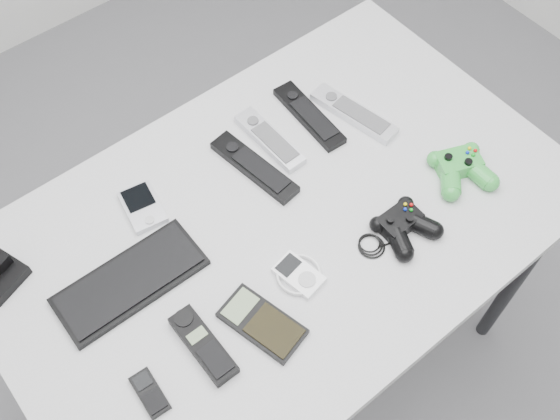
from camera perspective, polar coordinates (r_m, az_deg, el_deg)
floor at (r=2.10m, az=1.03°, el=-11.41°), size 3.50×3.50×0.00m
desk at (r=1.42m, az=0.24°, el=-2.26°), size 1.21×0.78×0.81m
pda_keyboard at (r=1.31m, az=-12.93°, el=-6.02°), size 0.30×0.13×0.02m
pda at (r=1.39m, az=-11.89°, el=0.29°), size 0.09×0.12×0.02m
remote_silver_a at (r=1.46m, az=-0.92°, el=6.21°), size 0.05×0.20×0.02m
remote_black_a at (r=1.42m, az=-2.26°, el=3.80°), size 0.08×0.23×0.02m
remote_black_b at (r=1.51m, az=2.55°, el=8.26°), size 0.06×0.22×0.02m
remote_silver_b at (r=1.52m, az=6.44°, el=8.41°), size 0.09×0.22×0.02m
mobile_phone at (r=1.22m, az=-11.29°, el=-15.36°), size 0.04×0.09×0.01m
cordless_handset at (r=1.23m, az=-6.71°, el=-11.57°), size 0.05×0.16×0.02m
calculator at (r=1.24m, az=-1.57°, el=-9.80°), size 0.12×0.18×0.02m
mp3_player at (r=1.28m, az=1.64°, el=-5.63°), size 0.11×0.11×0.02m
controller_black at (r=1.35m, az=10.72°, el=-1.26°), size 0.21×0.13×0.04m
controller_green at (r=1.46m, az=15.48°, el=3.63°), size 0.17×0.18×0.04m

